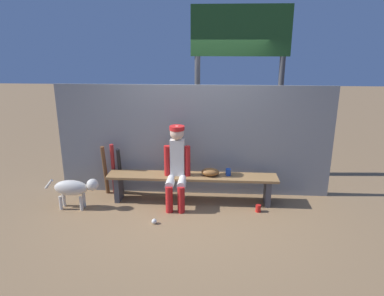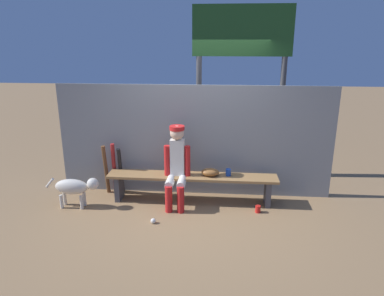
% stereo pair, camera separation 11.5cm
% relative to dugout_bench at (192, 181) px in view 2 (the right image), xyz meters
% --- Properties ---
extents(ground_plane, '(30.00, 30.00, 0.00)m').
position_rel_dugout_bench_xyz_m(ground_plane, '(0.00, 0.00, -0.36)').
color(ground_plane, olive).
extents(chainlink_fence, '(4.48, 0.03, 1.83)m').
position_rel_dugout_bench_xyz_m(chainlink_fence, '(0.00, 0.36, 0.56)').
color(chainlink_fence, gray).
rests_on(chainlink_fence, ground_plane).
extents(dugout_bench, '(2.68, 0.36, 0.45)m').
position_rel_dugout_bench_xyz_m(dugout_bench, '(0.00, 0.00, 0.00)').
color(dugout_bench, olive).
rests_on(dugout_bench, ground_plane).
extents(player_seated, '(0.41, 0.55, 1.25)m').
position_rel_dugout_bench_xyz_m(player_seated, '(-0.23, -0.10, 0.32)').
color(player_seated, silver).
rests_on(player_seated, ground_plane).
extents(baseball_glove, '(0.28, 0.20, 0.12)m').
position_rel_dugout_bench_xyz_m(baseball_glove, '(0.29, 0.00, 0.16)').
color(baseball_glove, brown).
rests_on(baseball_glove, dugout_bench).
extents(bat_aluminum_black, '(0.09, 0.25, 0.83)m').
position_rel_dugout_bench_xyz_m(bat_aluminum_black, '(-1.21, 0.21, 0.05)').
color(bat_aluminum_black, black).
rests_on(bat_aluminum_black, ground_plane).
extents(bat_aluminum_red, '(0.08, 0.14, 0.88)m').
position_rel_dugout_bench_xyz_m(bat_aluminum_red, '(-1.32, 0.21, 0.08)').
color(bat_aluminum_red, '#B22323').
rests_on(bat_aluminum_red, ground_plane).
extents(bat_wood_dark, '(0.08, 0.17, 0.86)m').
position_rel_dugout_bench_xyz_m(bat_wood_dark, '(-1.46, 0.19, 0.07)').
color(bat_wood_dark, brown).
rests_on(bat_wood_dark, ground_plane).
extents(baseball, '(0.07, 0.07, 0.07)m').
position_rel_dugout_bench_xyz_m(baseball, '(-0.49, -0.75, -0.32)').
color(baseball, white).
rests_on(baseball, ground_plane).
extents(cup_on_ground, '(0.08, 0.08, 0.11)m').
position_rel_dugout_bench_xyz_m(cup_on_ground, '(1.03, -0.29, -0.30)').
color(cup_on_ground, red).
rests_on(cup_on_ground, ground_plane).
extents(cup_on_bench, '(0.08, 0.08, 0.11)m').
position_rel_dugout_bench_xyz_m(cup_on_bench, '(0.57, 0.03, 0.15)').
color(cup_on_bench, '#1E47AD').
rests_on(cup_on_bench, dugout_bench).
extents(scoreboard, '(2.01, 0.27, 3.32)m').
position_rel_dugout_bench_xyz_m(scoreboard, '(0.82, 1.26, 1.93)').
color(scoreboard, '#3F3F42').
rests_on(scoreboard, ground_plane).
extents(dog, '(0.84, 0.20, 0.49)m').
position_rel_dugout_bench_xyz_m(dog, '(-1.77, -0.35, -0.02)').
color(dog, beige).
rests_on(dog, ground_plane).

